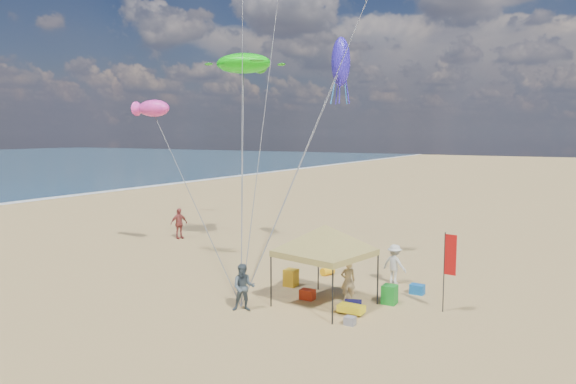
% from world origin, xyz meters
% --- Properties ---
extents(ground, '(280.00, 280.00, 0.00)m').
position_xyz_m(ground, '(0.00, 0.00, 0.00)').
color(ground, tan).
rests_on(ground, ground).
extents(canopy_tent, '(5.50, 5.50, 3.46)m').
position_xyz_m(canopy_tent, '(1.96, 2.30, 2.88)').
color(canopy_tent, black).
rests_on(canopy_tent, ground).
extents(feather_flag, '(0.44, 0.08, 2.85)m').
position_xyz_m(feather_flag, '(6.04, 3.73, 1.91)').
color(feather_flag, black).
rests_on(feather_flag, ground).
extents(cooler_red, '(0.54, 0.38, 0.38)m').
position_xyz_m(cooler_red, '(1.09, 2.59, 0.19)').
color(cooler_red, red).
rests_on(cooler_red, ground).
extents(cooler_blue, '(0.54, 0.38, 0.38)m').
position_xyz_m(cooler_blue, '(4.49, 5.36, 0.19)').
color(cooler_blue, '#145BA9').
rests_on(cooler_blue, ground).
extents(bag_navy, '(0.69, 0.54, 0.36)m').
position_xyz_m(bag_navy, '(3.03, 2.44, 0.18)').
color(bag_navy, '#0D0C37').
rests_on(bag_navy, ground).
extents(bag_orange, '(0.54, 0.69, 0.36)m').
position_xyz_m(bag_orange, '(0.23, 6.08, 0.18)').
color(bag_orange, '#FFB20E').
rests_on(bag_orange, ground).
extents(chair_green, '(0.50, 0.50, 0.70)m').
position_xyz_m(chair_green, '(3.96, 3.66, 0.35)').
color(chair_green, '#188723').
rests_on(chair_green, ground).
extents(chair_yellow, '(0.50, 0.50, 0.70)m').
position_xyz_m(chair_yellow, '(-0.34, 3.82, 0.35)').
color(chair_yellow, '#C69116').
rests_on(chair_yellow, ground).
extents(crate_grey, '(0.34, 0.30, 0.28)m').
position_xyz_m(crate_grey, '(3.57, 0.91, 0.14)').
color(crate_grey, gray).
rests_on(crate_grey, ground).
extents(beach_cart, '(0.90, 0.50, 0.24)m').
position_xyz_m(beach_cart, '(3.19, 1.90, 0.20)').
color(beach_cart, yellow).
rests_on(beach_cart, ground).
extents(person_near_a, '(0.67, 0.63, 1.54)m').
position_xyz_m(person_near_a, '(2.49, 3.18, 0.77)').
color(person_near_a, tan).
rests_on(person_near_a, ground).
extents(person_near_b, '(1.04, 0.98, 1.69)m').
position_xyz_m(person_near_b, '(-0.25, 0.32, 0.85)').
color(person_near_b, '#3D4B54').
rests_on(person_near_b, ground).
extents(person_near_c, '(1.18, 0.84, 1.65)m').
position_xyz_m(person_near_c, '(3.22, 6.33, 0.83)').
color(person_near_c, beige).
rests_on(person_near_c, ground).
extents(person_far_a, '(0.79, 1.16, 1.83)m').
position_xyz_m(person_far_a, '(-11.05, 9.02, 0.92)').
color(person_far_a, '#A1413D').
rests_on(person_far_a, ground).
extents(turtle_kite, '(2.94, 2.38, 0.95)m').
position_xyz_m(turtle_kite, '(-5.10, 7.37, 9.70)').
color(turtle_kite, '#0EF20E').
rests_on(turtle_kite, ground).
extents(fish_kite, '(1.95, 1.12, 0.83)m').
position_xyz_m(fish_kite, '(-8.65, 4.76, 7.49)').
color(fish_kite, '#FF3AB7').
rests_on(fish_kite, ground).
extents(squid_kite, '(1.02, 1.02, 2.36)m').
position_xyz_m(squid_kite, '(-0.63, 9.13, 9.68)').
color(squid_kite, '#2F21C6').
rests_on(squid_kite, ground).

